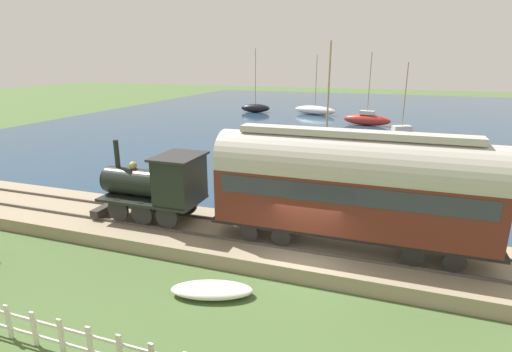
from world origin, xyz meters
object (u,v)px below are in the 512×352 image
(passenger_coach, at_px, (350,184))
(sailboat_black, at_px, (255,108))
(sailboat_yellow, at_px, (324,190))
(beached_dinghy, at_px, (212,290))
(sailboat_white, at_px, (315,110))
(rowboat_off_pier, at_px, (397,221))
(sailboat_brown, at_px, (401,138))
(rowboat_mid_harbor, at_px, (264,165))
(steam_locomotive, at_px, (159,183))
(sailboat_red, at_px, (367,119))

(passenger_coach, bearing_deg, sailboat_black, 23.71)
(sailboat_yellow, bearing_deg, beached_dinghy, 141.99)
(beached_dinghy, bearing_deg, sailboat_white, 6.94)
(passenger_coach, relative_size, sailboat_yellow, 1.24)
(sailboat_yellow, xyz_separation_m, rowboat_off_pier, (-2.56, -3.98, -0.33))
(sailboat_yellow, relative_size, sailboat_brown, 1.16)
(rowboat_mid_harbor, distance_m, rowboat_off_pier, 12.15)
(steam_locomotive, distance_m, sailboat_black, 43.57)
(sailboat_black, distance_m, rowboat_mid_harbor, 32.18)
(sailboat_white, height_order, beached_dinghy, sailboat_white)
(rowboat_mid_harbor, bearing_deg, sailboat_white, -35.44)
(sailboat_white, bearing_deg, steam_locomotive, -163.51)
(rowboat_mid_harbor, xyz_separation_m, rowboat_off_pier, (-7.86, -9.26, 0.02))
(sailboat_white, relative_size, sailboat_brown, 1.11)
(passenger_coach, distance_m, sailboat_white, 43.86)
(passenger_coach, bearing_deg, beached_dinghy, 134.61)
(steam_locomotive, bearing_deg, sailboat_red, -10.45)
(sailboat_yellow, relative_size, sailboat_white, 1.05)
(sailboat_red, xyz_separation_m, sailboat_brown, (-11.34, -3.88, 0.06))
(sailboat_brown, bearing_deg, beached_dinghy, 142.22)
(sailboat_yellow, bearing_deg, sailboat_black, -3.09)
(sailboat_black, bearing_deg, passenger_coach, -165.25)
(sailboat_black, height_order, sailboat_yellow, sailboat_black)
(steam_locomotive, distance_m, beached_dinghy, 6.26)
(sailboat_black, relative_size, sailboat_brown, 1.23)
(sailboat_yellow, distance_m, sailboat_brown, 17.52)
(sailboat_black, relative_size, sailboat_yellow, 1.06)
(sailboat_black, bearing_deg, rowboat_off_pier, -160.64)
(sailboat_yellow, xyz_separation_m, rowboat_mid_harbor, (5.29, 5.28, -0.35))
(sailboat_black, relative_size, sailboat_white, 1.11)
(beached_dinghy, bearing_deg, sailboat_red, -3.10)
(steam_locomotive, bearing_deg, sailboat_yellow, -42.42)
(sailboat_white, bearing_deg, sailboat_yellow, -153.34)
(sailboat_black, relative_size, rowboat_mid_harbor, 3.44)
(steam_locomotive, xyz_separation_m, sailboat_white, (42.72, 1.30, -1.75))
(sailboat_brown, bearing_deg, sailboat_black, 22.61)
(sailboat_brown, distance_m, beached_dinghy, 28.44)
(rowboat_mid_harbor, bearing_deg, passenger_coach, 171.52)
(sailboat_brown, bearing_deg, passenger_coach, 149.53)
(sailboat_black, bearing_deg, beached_dinghy, -171.41)
(sailboat_red, height_order, sailboat_yellow, sailboat_yellow)
(steam_locomotive, distance_m, rowboat_off_pier, 11.31)
(beached_dinghy, bearing_deg, rowboat_off_pier, -35.56)
(sailboat_red, height_order, rowboat_off_pier, sailboat_red)
(rowboat_mid_harbor, bearing_deg, sailboat_yellow, -174.75)
(sailboat_red, height_order, sailboat_white, sailboat_red)
(sailboat_black, bearing_deg, sailboat_white, -96.37)
(sailboat_yellow, distance_m, rowboat_off_pier, 4.74)
(sailboat_red, bearing_deg, rowboat_off_pier, -163.71)
(rowboat_mid_harbor, bearing_deg, sailboat_red, -53.14)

